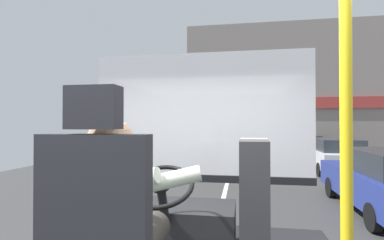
{
  "coord_description": "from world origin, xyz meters",
  "views": [
    {
      "loc": [
        0.46,
        -1.71,
        1.91
      ],
      "look_at": [
        -0.04,
        1.26,
        1.95
      ],
      "focal_mm": 27.43,
      "sensor_mm": 36.0,
      "label": 1
    }
  ],
  "objects_px": {
    "bus_driver": "(117,214)",
    "handrail_pole": "(346,130)",
    "fare_box": "(254,203)",
    "steering_console": "(173,225)",
    "parked_car_green": "(301,146)",
    "parked_car_white": "(334,155)"
  },
  "relations": [
    {
      "from": "handrail_pole",
      "to": "fare_box",
      "type": "bearing_deg",
      "value": 103.17
    },
    {
      "from": "fare_box",
      "to": "parked_car_white",
      "type": "height_order",
      "value": "fare_box"
    },
    {
      "from": "handrail_pole",
      "to": "fare_box",
      "type": "distance_m",
      "value": 1.39
    },
    {
      "from": "steering_console",
      "to": "fare_box",
      "type": "distance_m",
      "value": 0.78
    },
    {
      "from": "bus_driver",
      "to": "handrail_pole",
      "type": "height_order",
      "value": "handrail_pole"
    },
    {
      "from": "steering_console",
      "to": "handrail_pole",
      "type": "xyz_separation_m",
      "value": [
        0.99,
        -1.42,
        0.89
      ]
    },
    {
      "from": "steering_console",
      "to": "fare_box",
      "type": "xyz_separation_m",
      "value": [
        0.7,
        -0.2,
        0.28
      ]
    },
    {
      "from": "steering_console",
      "to": "handrail_pole",
      "type": "distance_m",
      "value": 1.94
    },
    {
      "from": "bus_driver",
      "to": "parked_car_white",
      "type": "distance_m",
      "value": 11.94
    },
    {
      "from": "steering_console",
      "to": "parked_car_green",
      "type": "distance_m",
      "value": 15.09
    },
    {
      "from": "steering_console",
      "to": "parked_car_white",
      "type": "relative_size",
      "value": 0.26
    },
    {
      "from": "bus_driver",
      "to": "parked_car_green",
      "type": "bearing_deg",
      "value": 76.18
    },
    {
      "from": "bus_driver",
      "to": "handrail_pole",
      "type": "bearing_deg",
      "value": -11.62
    },
    {
      "from": "bus_driver",
      "to": "fare_box",
      "type": "bearing_deg",
      "value": 55.32
    },
    {
      "from": "handrail_pole",
      "to": "parked_car_white",
      "type": "height_order",
      "value": "handrail_pole"
    },
    {
      "from": "bus_driver",
      "to": "handrail_pole",
      "type": "distance_m",
      "value": 1.09
    },
    {
      "from": "steering_console",
      "to": "fare_box",
      "type": "bearing_deg",
      "value": -15.76
    },
    {
      "from": "fare_box",
      "to": "parked_car_green",
      "type": "relative_size",
      "value": 0.26
    },
    {
      "from": "steering_console",
      "to": "parked_car_white",
      "type": "distance_m",
      "value": 10.8
    },
    {
      "from": "parked_car_white",
      "to": "parked_car_green",
      "type": "height_order",
      "value": "parked_car_white"
    },
    {
      "from": "parked_car_white",
      "to": "parked_car_green",
      "type": "relative_size",
      "value": 1.06
    },
    {
      "from": "steering_console",
      "to": "parked_car_white",
      "type": "bearing_deg",
      "value": 66.83
    }
  ]
}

